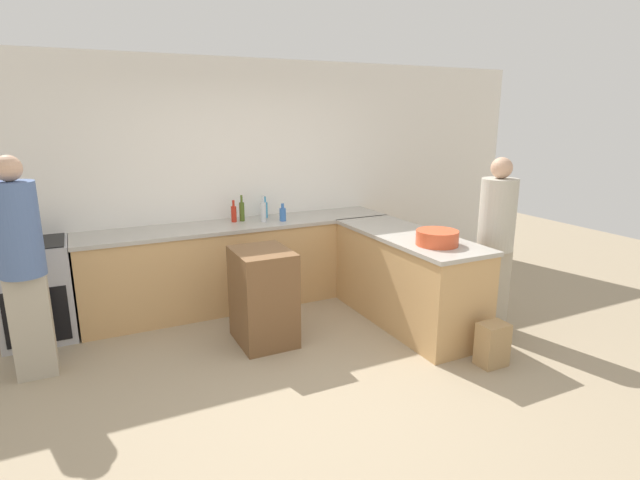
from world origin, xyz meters
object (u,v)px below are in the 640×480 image
at_px(vinegar_bottle_clear, 263,211).
at_px(person_by_range, 22,261).
at_px(island_table, 263,297).
at_px(olive_oil_bottle, 242,211).
at_px(paper_bag, 492,344).
at_px(range_oven, 36,291).
at_px(hot_sauce_bottle, 234,213).
at_px(person_at_peninsula, 495,239).
at_px(dish_soap_bottle, 265,209).
at_px(mixing_bowl, 437,238).
at_px(water_bottle_blue, 283,214).

xyz_separation_m(vinegar_bottle_clear, person_by_range, (-2.27, -0.76, -0.07)).
relative_size(island_table, vinegar_bottle_clear, 3.01).
bearing_deg(olive_oil_bottle, paper_bag, -59.55).
xyz_separation_m(range_oven, hot_sauce_bottle, (1.98, 0.10, 0.56)).
distance_m(range_oven, person_at_peninsula, 4.42).
relative_size(vinegar_bottle_clear, person_at_peninsula, 0.17).
bearing_deg(range_oven, vinegar_bottle_clear, -1.12).
bearing_deg(island_table, dish_soap_bottle, 68.56).
bearing_deg(vinegar_bottle_clear, mixing_bowl, -56.66).
xyz_separation_m(water_bottle_blue, paper_bag, (1.01, -2.23, -0.83)).
bearing_deg(mixing_bowl, olive_oil_bottle, 125.70).
bearing_deg(person_by_range, olive_oil_bottle, 23.55).
distance_m(dish_soap_bottle, water_bottle_blue, 0.29).
xyz_separation_m(island_table, dish_soap_bottle, (0.47, 1.19, 0.58)).
relative_size(mixing_bowl, person_by_range, 0.21).
xyz_separation_m(mixing_bowl, vinegar_bottle_clear, (-1.08, 1.65, 0.05)).
xyz_separation_m(vinegar_bottle_clear, dish_soap_bottle, (0.10, 0.21, -0.02)).
relative_size(dish_soap_bottle, person_by_range, 0.13).
height_order(island_table, vinegar_bottle_clear, vinegar_bottle_clear).
bearing_deg(water_bottle_blue, range_oven, 177.79).
distance_m(range_oven, olive_oil_bottle, 2.16).
bearing_deg(water_bottle_blue, paper_bag, -65.56).
height_order(mixing_bowl, vinegar_bottle_clear, vinegar_bottle_clear).
bearing_deg(olive_oil_bottle, person_at_peninsula, -43.02).
bearing_deg(island_table, hot_sauce_bottle, 86.02).
bearing_deg(person_at_peninsula, paper_bag, -132.30).
xyz_separation_m(range_oven, vinegar_bottle_clear, (2.28, -0.04, 0.58)).
bearing_deg(vinegar_bottle_clear, island_table, -110.82).
bearing_deg(person_at_peninsula, mixing_bowl, 176.37).
bearing_deg(person_by_range, dish_soap_bottle, 22.35).
xyz_separation_m(island_table, paper_bag, (1.60, -1.30, -0.26)).
distance_m(mixing_bowl, water_bottle_blue, 1.82).
distance_m(island_table, hot_sauce_bottle, 1.27).
bearing_deg(range_oven, water_bottle_blue, -2.21).
height_order(dish_soap_bottle, paper_bag, dish_soap_bottle).
height_order(vinegar_bottle_clear, person_by_range, person_by_range).
xyz_separation_m(island_table, mixing_bowl, (1.46, -0.67, 0.56)).
xyz_separation_m(mixing_bowl, olive_oil_bottle, (-1.29, 1.79, 0.05)).
bearing_deg(hot_sauce_bottle, person_at_peninsula, -41.73).
height_order(mixing_bowl, dish_soap_bottle, dish_soap_bottle).
relative_size(water_bottle_blue, paper_bag, 0.52).
height_order(range_oven, water_bottle_blue, water_bottle_blue).
relative_size(range_oven, water_bottle_blue, 4.77).
xyz_separation_m(mixing_bowl, hot_sauce_bottle, (-1.38, 1.79, 0.03)).
bearing_deg(olive_oil_bottle, island_table, -98.67).
distance_m(olive_oil_bottle, hot_sauce_bottle, 0.09).
relative_size(olive_oil_bottle, paper_bag, 0.77).
relative_size(vinegar_bottle_clear, person_by_range, 0.16).
height_order(dish_soap_bottle, person_by_range, person_by_range).
height_order(hot_sauce_bottle, person_by_range, person_by_range).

